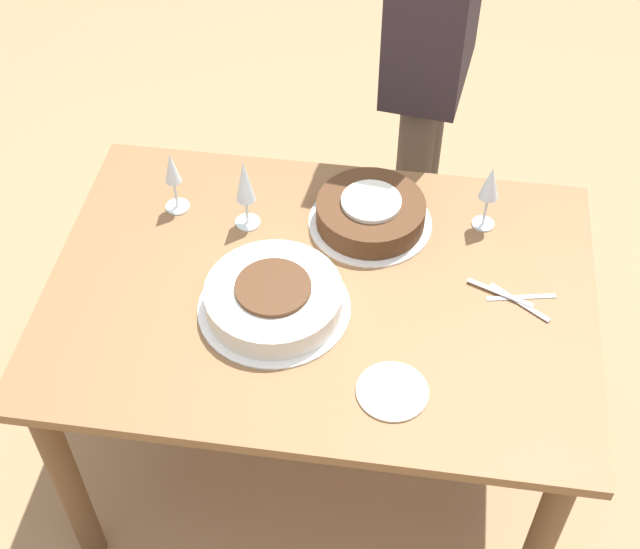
# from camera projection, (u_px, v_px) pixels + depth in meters

# --- Properties ---
(ground_plane) EXTENTS (12.00, 12.00, 0.00)m
(ground_plane) POSITION_uv_depth(u_px,v_px,m) (320.00, 455.00, 2.75)
(ground_plane) COLOR #A87F56
(dining_table) EXTENTS (1.34, 0.93, 0.78)m
(dining_table) POSITION_uv_depth(u_px,v_px,m) (320.00, 321.00, 2.27)
(dining_table) COLOR brown
(dining_table) RESTS_ON ground_plane
(cake_center_white) EXTENTS (0.37, 0.37, 0.08)m
(cake_center_white) POSITION_uv_depth(u_px,v_px,m) (274.00, 298.00, 2.11)
(cake_center_white) COLOR white
(cake_center_white) RESTS_ON dining_table
(cake_front_chocolate) EXTENTS (0.32, 0.32, 0.08)m
(cake_front_chocolate) POSITION_uv_depth(u_px,v_px,m) (371.00, 213.00, 2.30)
(cake_front_chocolate) COLOR white
(cake_front_chocolate) RESTS_ON dining_table
(wine_glass_near) EXTENTS (0.07, 0.07, 0.21)m
(wine_glass_near) POSITION_uv_depth(u_px,v_px,m) (245.00, 184.00, 2.23)
(wine_glass_near) COLOR silver
(wine_glass_near) RESTS_ON dining_table
(wine_glass_far) EXTENTS (0.06, 0.06, 0.18)m
(wine_glass_far) POSITION_uv_depth(u_px,v_px,m) (172.00, 173.00, 2.28)
(wine_glass_far) COLOR silver
(wine_glass_far) RESTS_ON dining_table
(wine_glass_extra) EXTENTS (0.06, 0.06, 0.19)m
(wine_glass_extra) POSITION_uv_depth(u_px,v_px,m) (490.00, 186.00, 2.23)
(wine_glass_extra) COLOR silver
(wine_glass_extra) RESTS_ON dining_table
(dessert_plate_left) EXTENTS (0.16, 0.16, 0.01)m
(dessert_plate_left) POSITION_uv_depth(u_px,v_px,m) (392.00, 391.00, 1.97)
(dessert_plate_left) COLOR beige
(dessert_plate_left) RESTS_ON dining_table
(fork_pile) EXTENTS (0.22, 0.11, 0.01)m
(fork_pile) POSITION_uv_depth(u_px,v_px,m) (514.00, 297.00, 2.15)
(fork_pile) COLOR silver
(fork_pile) RESTS_ON dining_table
(person_cutting) EXTENTS (0.27, 0.42, 1.76)m
(person_cutting) POSITION_uv_depth(u_px,v_px,m) (435.00, 13.00, 2.49)
(person_cutting) COLOR #4C4238
(person_cutting) RESTS_ON ground_plane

